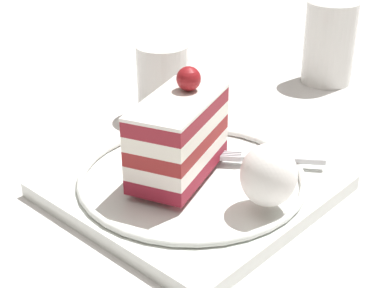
# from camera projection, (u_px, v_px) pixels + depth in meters

# --- Properties ---
(ground_plane) EXTENTS (2.40, 2.40, 0.00)m
(ground_plane) POSITION_uv_depth(u_px,v_px,m) (230.00, 198.00, 0.53)
(ground_plane) COLOR silver
(dessert_plate) EXTENTS (0.26, 0.26, 0.02)m
(dessert_plate) POSITION_uv_depth(u_px,v_px,m) (192.00, 183.00, 0.53)
(dessert_plate) COLOR white
(dessert_plate) RESTS_ON ground_plane
(cake_slice) EXTENTS (0.10, 0.12, 0.09)m
(cake_slice) POSITION_uv_depth(u_px,v_px,m) (179.00, 135.00, 0.51)
(cake_slice) COLOR maroon
(cake_slice) RESTS_ON dessert_plate
(whipped_cream_dollop) EXTENTS (0.05, 0.05, 0.05)m
(whipped_cream_dollop) POSITION_uv_depth(u_px,v_px,m) (266.00, 176.00, 0.47)
(whipped_cream_dollop) COLOR white
(whipped_cream_dollop) RESTS_ON dessert_plate
(fork) EXTENTS (0.08, 0.09, 0.00)m
(fork) POSITION_uv_depth(u_px,v_px,m) (264.00, 158.00, 0.55)
(fork) COLOR silver
(fork) RESTS_ON dessert_plate
(drink_glass_near) EXTENTS (0.07, 0.07, 0.11)m
(drink_glass_near) POSITION_uv_depth(u_px,v_px,m) (329.00, 48.00, 0.77)
(drink_glass_near) COLOR white
(drink_glass_near) RESTS_ON ground_plane
(drink_glass_far) EXTENTS (0.06, 0.06, 0.08)m
(drink_glass_far) POSITION_uv_depth(u_px,v_px,m) (163.00, 83.00, 0.67)
(drink_glass_far) COLOR white
(drink_glass_far) RESTS_ON ground_plane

